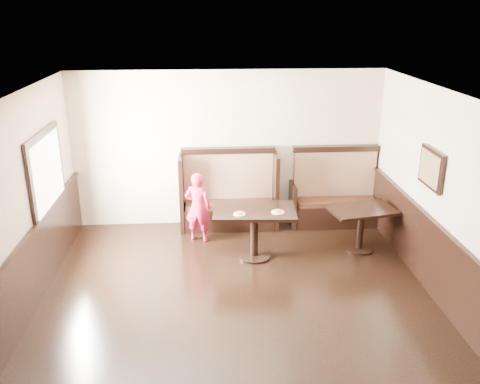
{
  "coord_description": "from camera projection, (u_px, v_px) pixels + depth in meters",
  "views": [
    {
      "loc": [
        -0.38,
        -5.29,
        3.8
      ],
      "look_at": [
        0.14,
        2.35,
        1.0
      ],
      "focal_mm": 38.0,
      "sensor_mm": 36.0,
      "label": 1
    }
  ],
  "objects": [
    {
      "name": "table_main",
      "position": [
        254.0,
        221.0,
        8.0
      ],
      "size": [
        1.33,
        0.88,
        0.82
      ],
      "rotation": [
        0.0,
        0.0,
        -0.07
      ],
      "color": "black",
      "rests_on": "ground"
    },
    {
      "name": "booth_neighbor",
      "position": [
        335.0,
        199.0,
        9.33
      ],
      "size": [
        1.65,
        0.72,
        1.45
      ],
      "color": "black",
      "rests_on": "ground"
    },
    {
      "name": "table_neighbor",
      "position": [
        361.0,
        219.0,
        8.27
      ],
      "size": [
        1.16,
        0.88,
        0.73
      ],
      "rotation": [
        0.0,
        0.0,
        0.19
      ],
      "color": "black",
      "rests_on": "ground"
    },
    {
      "name": "pizza_plate_right",
      "position": [
        278.0,
        212.0,
        7.82
      ],
      "size": [
        0.2,
        0.2,
        0.04
      ],
      "color": "white",
      "rests_on": "table_main"
    },
    {
      "name": "pizza_plate_left",
      "position": [
        239.0,
        214.0,
        7.75
      ],
      "size": [
        0.19,
        0.19,
        0.03
      ],
      "color": "white",
      "rests_on": "table_main"
    },
    {
      "name": "room_shell",
      "position": [
        216.0,
        275.0,
        6.3
      ],
      "size": [
        7.0,
        7.0,
        7.0
      ],
      "color": "beige",
      "rests_on": "ground"
    },
    {
      "name": "child",
      "position": [
        198.0,
        207.0,
        8.58
      ],
      "size": [
        0.51,
        0.4,
        1.23
      ],
      "primitive_type": "imported",
      "rotation": [
        0.0,
        0.0,
        2.89
      ],
      "color": "red",
      "rests_on": "ground"
    },
    {
      "name": "booth_main",
      "position": [
        229.0,
        199.0,
        9.19
      ],
      "size": [
        1.75,
        0.72,
        1.45
      ],
      "color": "black",
      "rests_on": "ground"
    },
    {
      "name": "ground",
      "position": [
        242.0,
        333.0,
        6.29
      ],
      "size": [
        7.0,
        7.0,
        0.0
      ],
      "primitive_type": "plane",
      "color": "black",
      "rests_on": "ground"
    }
  ]
}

